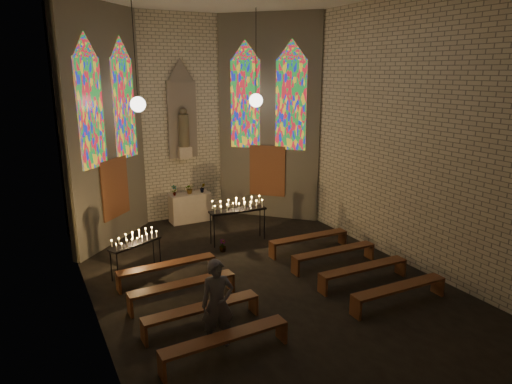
% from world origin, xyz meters
% --- Properties ---
extents(floor, '(12.00, 12.00, 0.00)m').
position_xyz_m(floor, '(0.00, 0.00, 0.00)').
color(floor, black).
rests_on(floor, ground).
extents(room, '(8.22, 12.43, 7.00)m').
position_xyz_m(room, '(-0.00, 3.37, 3.72)').
color(room, beige).
rests_on(room, ground).
extents(altar, '(1.40, 0.60, 1.00)m').
position_xyz_m(altar, '(0.00, 5.45, 0.50)').
color(altar, beige).
rests_on(altar, ground).
extents(flower_vase_left, '(0.21, 0.15, 0.37)m').
position_xyz_m(flower_vase_left, '(-0.55, 5.44, 1.19)').
color(flower_vase_left, '#4C723F').
rests_on(flower_vase_left, altar).
extents(flower_vase_center, '(0.37, 0.33, 0.35)m').
position_xyz_m(flower_vase_center, '(0.02, 5.45, 1.18)').
color(flower_vase_center, '#4C723F').
rests_on(flower_vase_center, altar).
extents(flower_vase_right, '(0.21, 0.17, 0.34)m').
position_xyz_m(flower_vase_right, '(0.46, 5.38, 1.17)').
color(flower_vase_right, '#4C723F').
rests_on(flower_vase_right, altar).
extents(aisle_flower_pot, '(0.26, 0.26, 0.37)m').
position_xyz_m(aisle_flower_pot, '(-0.12, 2.33, 0.18)').
color(aisle_flower_pot, '#4C723F').
rests_on(aisle_flower_pot, ground).
extents(votive_stand_left, '(1.45, 0.91, 1.06)m').
position_xyz_m(votive_stand_left, '(-2.70, 2.01, 0.91)').
color(votive_stand_left, black).
rests_on(votive_stand_left, ground).
extents(votive_stand_right, '(1.78, 0.52, 1.29)m').
position_xyz_m(votive_stand_right, '(0.62, 2.86, 1.11)').
color(votive_stand_right, black).
rests_on(votive_stand_right, ground).
extents(pew_left_0, '(2.48, 0.41, 0.48)m').
position_xyz_m(pew_left_0, '(-2.13, 1.20, 0.39)').
color(pew_left_0, '#532C17').
rests_on(pew_left_0, ground).
extents(pew_right_0, '(2.48, 0.41, 0.48)m').
position_xyz_m(pew_right_0, '(2.13, 1.20, 0.39)').
color(pew_right_0, '#532C17').
rests_on(pew_right_0, ground).
extents(pew_left_1, '(2.48, 0.41, 0.48)m').
position_xyz_m(pew_left_1, '(-2.13, 0.00, 0.39)').
color(pew_left_1, '#532C17').
rests_on(pew_left_1, ground).
extents(pew_right_1, '(2.48, 0.41, 0.48)m').
position_xyz_m(pew_right_1, '(2.13, 0.00, 0.39)').
color(pew_right_1, '#532C17').
rests_on(pew_right_1, ground).
extents(pew_left_2, '(2.48, 0.41, 0.48)m').
position_xyz_m(pew_left_2, '(-2.13, -1.20, 0.39)').
color(pew_left_2, '#532C17').
rests_on(pew_left_2, ground).
extents(pew_right_2, '(2.48, 0.41, 0.48)m').
position_xyz_m(pew_right_2, '(2.13, -1.20, 0.39)').
color(pew_right_2, '#532C17').
rests_on(pew_right_2, ground).
extents(pew_left_3, '(2.48, 0.41, 0.48)m').
position_xyz_m(pew_left_3, '(-2.13, -2.40, 0.39)').
color(pew_left_3, '#532C17').
rests_on(pew_left_3, ground).
extents(pew_right_3, '(2.48, 0.41, 0.48)m').
position_xyz_m(pew_right_3, '(2.13, -2.40, 0.39)').
color(pew_right_3, '#532C17').
rests_on(pew_right_3, ground).
extents(visitor, '(0.70, 0.53, 1.74)m').
position_xyz_m(visitor, '(-2.07, -1.91, 0.87)').
color(visitor, '#514F59').
rests_on(visitor, ground).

